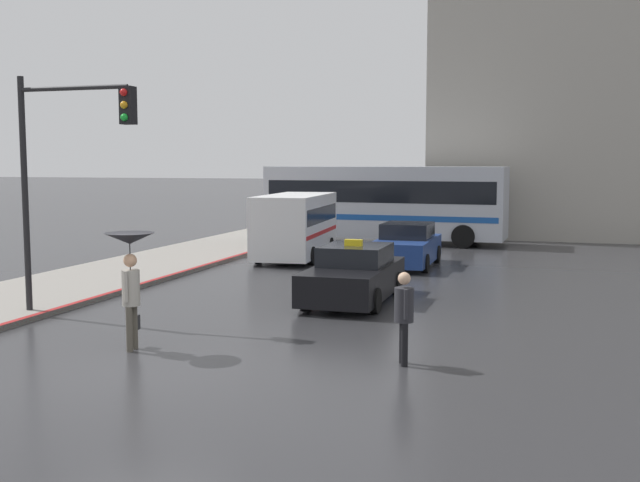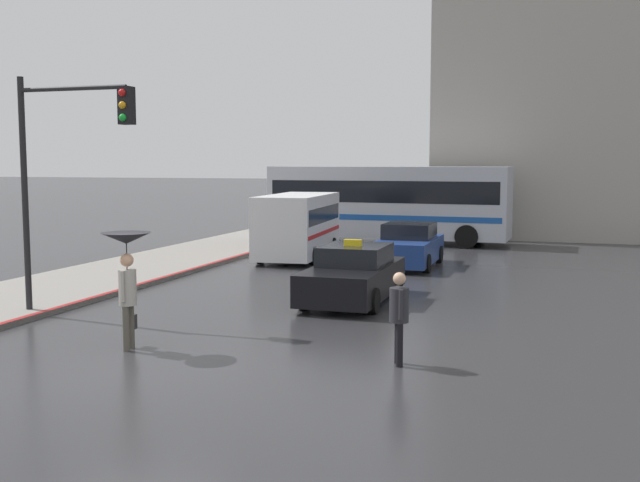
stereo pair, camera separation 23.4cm
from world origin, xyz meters
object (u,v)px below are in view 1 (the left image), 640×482
at_px(city_bus, 384,200).
at_px(pedestrian_man, 404,310).
at_px(sedan_red, 406,246).
at_px(ambulance_van, 296,223).
at_px(pedestrian_with_umbrella, 130,261).
at_px(taxi, 354,276).
at_px(traffic_light, 67,152).

bearing_deg(city_bus, pedestrian_man, 15.47).
height_order(sedan_red, pedestrian_man, pedestrian_man).
height_order(sedan_red, ambulance_van, ambulance_van).
bearing_deg(sedan_red, pedestrian_with_umbrella, 77.81).
xyz_separation_m(taxi, city_bus, (-2.30, 14.22, 1.19)).
height_order(ambulance_van, pedestrian_man, ambulance_van).
height_order(ambulance_van, traffic_light, traffic_light).
bearing_deg(taxi, sedan_red, -90.61).
distance_m(ambulance_van, city_bus, 6.82).
xyz_separation_m(pedestrian_with_umbrella, traffic_light, (-2.83, 2.16, 2.05)).
bearing_deg(city_bus, taxi, 11.51).
bearing_deg(ambulance_van, pedestrian_man, 111.42).
relative_size(ambulance_van, city_bus, 0.51).
bearing_deg(traffic_light, sedan_red, 62.33).
bearing_deg(ambulance_van, taxi, 113.79).
bearing_deg(ambulance_van, city_bus, -110.83).
relative_size(taxi, traffic_light, 0.79).
bearing_deg(traffic_light, taxi, 34.92).
distance_m(taxi, sedan_red, 6.82).
distance_m(taxi, pedestrian_man, 6.00).
distance_m(city_bus, pedestrian_with_umbrella, 20.24).
relative_size(pedestrian_with_umbrella, traffic_light, 0.41).
bearing_deg(taxi, pedestrian_with_umbrella, 65.82).
xyz_separation_m(ambulance_van, traffic_light, (-1.34, -11.55, 2.42)).
xyz_separation_m(taxi, pedestrian_with_umbrella, (-2.70, -6.01, 1.01)).
distance_m(sedan_red, ambulance_van, 4.39).
bearing_deg(sedan_red, traffic_light, 62.33).
distance_m(taxi, pedestrian_with_umbrella, 6.67).
bearing_deg(city_bus, traffic_light, -7.79).
height_order(city_bus, pedestrian_man, city_bus).
bearing_deg(ambulance_van, traffic_light, 78.63).
bearing_deg(pedestrian_with_umbrella, sedan_red, -18.55).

